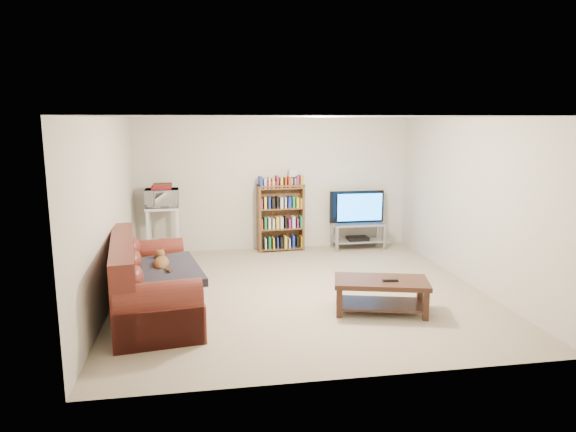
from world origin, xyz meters
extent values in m
plane|color=tan|center=(0.00, 0.00, 0.00)|extent=(5.00, 5.00, 0.00)
plane|color=white|center=(0.00, 0.00, 2.40)|extent=(5.00, 5.00, 0.00)
plane|color=silver|center=(0.00, 2.50, 1.20)|extent=(5.00, 0.00, 5.00)
plane|color=silver|center=(0.00, -2.50, 1.20)|extent=(5.00, 0.00, 5.00)
plane|color=silver|center=(-2.50, 0.00, 1.20)|extent=(0.00, 5.00, 5.00)
plane|color=silver|center=(2.50, 0.00, 1.20)|extent=(0.00, 5.00, 5.00)
cube|color=maroon|center=(-1.93, -0.51, 0.21)|extent=(1.25, 2.33, 0.42)
cube|color=maroon|center=(-2.27, -0.55, 0.48)|extent=(0.56, 2.23, 0.93)
cube|color=maroon|center=(-1.79, -1.49, 0.27)|extent=(0.93, 0.36, 0.54)
cube|color=maroon|center=(-2.06, 0.47, 0.27)|extent=(0.93, 0.36, 0.54)
cube|color=#282630|center=(-1.81, -0.64, 0.55)|extent=(1.08, 1.27, 0.19)
cube|color=#371D13|center=(0.85, -0.94, 0.39)|extent=(1.26, 0.85, 0.06)
cube|color=#371D13|center=(0.85, -0.94, 0.10)|extent=(1.13, 0.76, 0.03)
cube|color=#371D13|center=(0.29, -1.03, 0.18)|extent=(0.09, 0.09, 0.36)
cube|color=#371D13|center=(1.29, -1.29, 0.18)|extent=(0.09, 0.09, 0.36)
cube|color=#371D13|center=(0.41, -0.59, 0.18)|extent=(0.09, 0.09, 0.36)
cube|color=#371D13|center=(1.40, -0.85, 0.18)|extent=(0.09, 0.09, 0.36)
cube|color=black|center=(0.94, -1.01, 0.43)|extent=(0.19, 0.07, 0.02)
cube|color=#999EA3|center=(1.51, 2.21, 0.46)|extent=(0.96, 0.44, 0.03)
cube|color=#999EA3|center=(1.51, 2.21, 0.15)|extent=(0.91, 0.41, 0.02)
cube|color=gray|center=(1.07, 2.02, 0.24)|extent=(0.05, 0.05, 0.48)
cube|color=gray|center=(1.96, 2.02, 0.24)|extent=(0.05, 0.05, 0.48)
cube|color=gray|center=(1.07, 2.39, 0.24)|extent=(0.05, 0.05, 0.48)
cube|color=gray|center=(1.96, 2.39, 0.24)|extent=(0.05, 0.05, 0.48)
imported|color=black|center=(1.51, 2.21, 0.77)|extent=(1.03, 0.14, 0.59)
cube|color=black|center=(1.51, 2.21, 0.19)|extent=(0.38, 0.27, 0.06)
cube|color=brown|center=(-0.32, 2.27, 0.61)|extent=(0.06, 0.26, 1.21)
cube|color=brown|center=(0.48, 2.32, 0.61)|extent=(0.06, 0.26, 1.21)
cube|color=brown|center=(0.08, 2.30, 1.20)|extent=(0.85, 0.31, 0.03)
cube|color=maroon|center=(-0.10, 2.28, 1.25)|extent=(0.25, 0.20, 0.07)
cube|color=silver|center=(-1.99, 2.09, 0.88)|extent=(0.57, 0.42, 0.04)
cube|color=silver|center=(-1.99, 2.09, 0.30)|extent=(0.52, 0.38, 0.03)
cube|color=silver|center=(-2.23, 1.92, 0.43)|extent=(0.05, 0.05, 0.86)
cube|color=silver|center=(-1.74, 1.93, 0.43)|extent=(0.05, 0.05, 0.86)
cube|color=silver|center=(-2.23, 2.25, 0.43)|extent=(0.05, 0.05, 0.86)
cube|color=silver|center=(-1.75, 2.26, 0.43)|extent=(0.05, 0.05, 0.86)
imported|color=silver|center=(-1.99, 2.09, 1.05)|extent=(0.57, 0.39, 0.31)
cube|color=maroon|center=(-1.99, 2.09, 1.23)|extent=(0.34, 0.30, 0.05)
camera|label=1|loc=(-1.29, -6.75, 2.37)|focal=32.00mm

